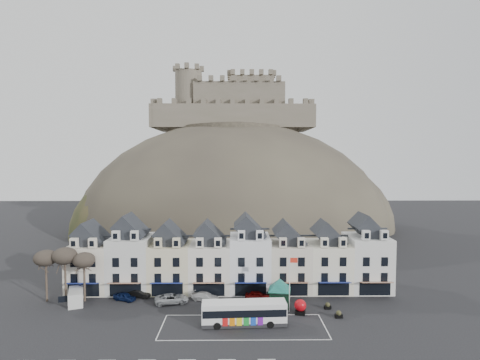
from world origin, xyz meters
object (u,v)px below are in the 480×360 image
bus_shelter (280,285)px  car_navy (125,297)px  car_black (139,294)px  car_charcoal (278,293)px  bus (244,312)px  car_white (205,296)px  car_maroon (258,295)px  white_van (76,297)px  red_buoy (300,307)px  car_silver (172,299)px  flagpole (290,280)px

bus_shelter → car_navy: (-24.48, 2.29, -2.66)m
car_navy → bus_shelter: bearing=-73.1°
car_black → car_charcoal: bearing=-75.9°
bus_shelter → car_charcoal: 4.47m
bus → car_navy: bearing=152.1°
car_navy → car_white: car_white is taller
car_maroon → car_white: bearing=98.8°
white_van → car_maroon: 28.48m
red_buoy → car_navy: red_buoy is taller
car_white → car_charcoal: car_white is taller
red_buoy → car_maroon: bearing=137.1°
bus_shelter → car_silver: bus_shelter is taller
car_silver → car_white: car_silver is taller
bus_shelter → car_silver: bearing=-173.9°
bus → bus_shelter: size_ratio=1.75×
red_buoy → bus: bearing=-157.2°
car_silver → red_buoy: bearing=-115.4°
white_van → car_maroon: (28.44, 1.32, -0.41)m
bus_shelter → red_buoy: bearing=-39.6°
car_silver → car_maroon: 13.59m
car_black → bus_shelter: bearing=-84.9°
bus → red_buoy: bearing=20.1°
red_buoy → car_silver: (-19.45, 4.18, -0.36)m
car_white → red_buoy: bearing=-92.5°
car_silver → bus_shelter: bearing=-106.9°
red_buoy → car_silver: 19.89m
car_silver → car_maroon: size_ratio=1.28×
white_van → car_silver: white_van is taller
white_van → bus: bearing=-37.7°
bus_shelter → car_silver: 17.00m
bus_shelter → flagpole: flagpole is taller
white_van → bus_shelter: bearing=-23.3°
car_navy → car_silver: bearing=-76.8°
bus → car_black: (-16.93, 10.16, -1.17)m
red_buoy → car_white: bearing=159.9°
bus → car_charcoal: bus is taller
car_navy → car_silver: (7.71, -1.22, 0.10)m
red_buoy → car_silver: red_buoy is taller
car_navy → red_buoy: bearing=-79.0°
car_black → red_buoy: bearing=-90.8°
flagpole → car_maroon: size_ratio=2.06×
bus → car_navy: size_ratio=3.10×
red_buoy → car_maroon: (-5.92, 5.50, -0.40)m
red_buoy → white_van: white_van is taller
car_white → car_black: bearing=100.1°
car_navy → bus: bearing=-93.0°
bus_shelter → car_navy: size_ratio=1.77×
bus → car_navy: 20.90m
bus → flagpole: flagpole is taller
bus → car_black: bearing=146.3°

